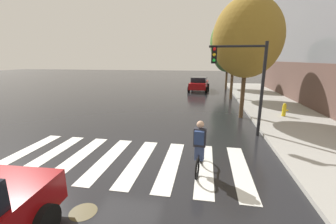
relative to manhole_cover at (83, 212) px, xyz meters
The scene contains 10 objects.
ground_plane 2.68m from the manhole_cover, 92.63° to the left, with size 120.00×120.00×0.00m, color black.
crosswalk_stripes 2.68m from the manhole_cover, 91.48° to the left, with size 8.49×3.57×0.01m.
manhole_cover is the anchor object (origin of this frame).
sedan_mid 20.52m from the manhole_cover, 84.60° to the left, with size 2.30×4.51×1.52m.
cyclist 3.57m from the manhole_cover, 41.80° to the left, with size 0.38×1.71×1.69m.
traffic_light_near 8.06m from the manhole_cover, 54.94° to the left, with size 2.47×0.28×4.20m.
fire_hydrant 12.05m from the manhole_cover, 52.48° to the left, with size 0.33×0.22×0.78m.
street_tree_near 11.47m from the manhole_cover, 62.48° to the left, with size 3.82×3.82×6.80m.
street_tree_mid 17.06m from the manhole_cover, 72.61° to the left, with size 4.01×4.01×7.12m.
street_tree_far 23.02m from the manhole_cover, 77.28° to the left, with size 3.17×3.17×5.63m.
Camera 1 is at (2.82, -6.60, 3.47)m, focal length 23.12 mm.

